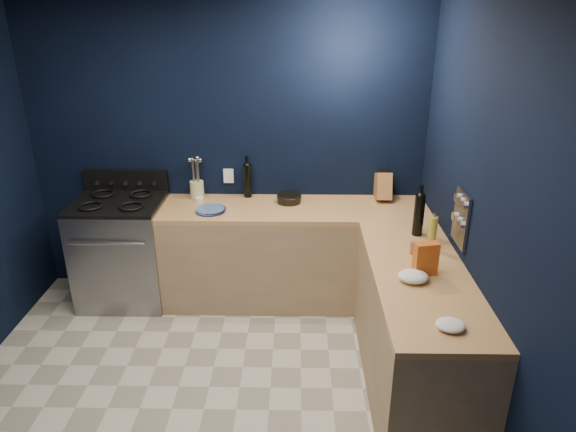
{
  "coord_description": "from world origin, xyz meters",
  "views": [
    {
      "loc": [
        0.61,
        -2.71,
        2.56
      ],
      "look_at": [
        0.55,
        1.0,
        1.0
      ],
      "focal_mm": 32.36,
      "sensor_mm": 36.0,
      "label": 1
    }
  ],
  "objects_px": {
    "knife_block": "(383,186)",
    "crouton_bag": "(426,259)",
    "gas_range": "(124,252)",
    "utensil_crock": "(197,189)",
    "plate_stack": "(210,210)"
  },
  "relations": [
    {
      "from": "knife_block",
      "to": "crouton_bag",
      "type": "bearing_deg",
      "value": -87.73
    },
    {
      "from": "gas_range",
      "to": "knife_block",
      "type": "xyz_separation_m",
      "value": [
        2.31,
        0.23,
        0.56
      ]
    },
    {
      "from": "utensil_crock",
      "to": "knife_block",
      "type": "height_order",
      "value": "knife_block"
    },
    {
      "from": "gas_range",
      "to": "plate_stack",
      "type": "relative_size",
      "value": 3.86
    },
    {
      "from": "plate_stack",
      "to": "knife_block",
      "type": "relative_size",
      "value": 1.0
    },
    {
      "from": "gas_range",
      "to": "crouton_bag",
      "type": "bearing_deg",
      "value": -25.72
    },
    {
      "from": "gas_range",
      "to": "crouton_bag",
      "type": "relative_size",
      "value": 4.12
    },
    {
      "from": "gas_range",
      "to": "plate_stack",
      "type": "bearing_deg",
      "value": -7.0
    },
    {
      "from": "utensil_crock",
      "to": "knife_block",
      "type": "distance_m",
      "value": 1.66
    },
    {
      "from": "plate_stack",
      "to": "utensil_crock",
      "type": "relative_size",
      "value": 1.54
    },
    {
      "from": "knife_block",
      "to": "crouton_bag",
      "type": "height_order",
      "value": "knife_block"
    },
    {
      "from": "plate_stack",
      "to": "knife_block",
      "type": "height_order",
      "value": "knife_block"
    },
    {
      "from": "knife_block",
      "to": "crouton_bag",
      "type": "distance_m",
      "value": 1.38
    },
    {
      "from": "gas_range",
      "to": "knife_block",
      "type": "distance_m",
      "value": 2.39
    },
    {
      "from": "gas_range",
      "to": "knife_block",
      "type": "height_order",
      "value": "knife_block"
    }
  ]
}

